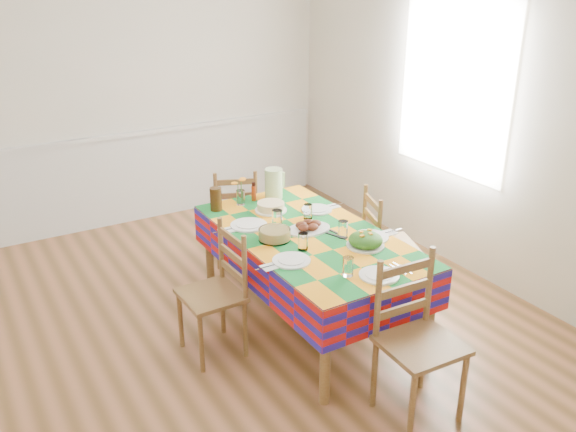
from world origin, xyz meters
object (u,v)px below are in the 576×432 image
object	(u,v)px
chair_far	(236,217)
chair_left	(216,293)
chair_near	(416,341)
tea_pitcher	(216,199)
chair_right	(386,245)
meat_platter	(308,227)
dining_table	(309,244)
green_pitcher	(274,183)

from	to	relation	value
chair_far	chair_left	xyz separation A→B (m)	(-0.70, -1.13, 0.01)
chair_near	tea_pitcher	bearing A→B (deg)	103.82
chair_far	chair_near	bearing A→B (deg)	112.20
chair_right	meat_platter	bearing A→B (deg)	105.91
meat_platter	chair_left	xyz separation A→B (m)	(-0.74, -0.05, -0.29)
dining_table	chair_right	distance (m)	0.74
tea_pitcher	green_pitcher	bearing A→B (deg)	0.55
green_pitcher	chair_right	bearing A→B (deg)	-51.38
chair_left	green_pitcher	bearing A→B (deg)	129.45
green_pitcher	chair_near	size ratio (longest dim) A/B	0.25
tea_pitcher	chair_right	world-z (taller)	tea_pitcher
dining_table	chair_left	distance (m)	0.74
chair_left	chair_near	bearing A→B (deg)	31.17
chair_near	chair_left	size ratio (longest dim) A/B	1.08
green_pitcher	chair_right	size ratio (longest dim) A/B	0.28
chair_near	chair_far	size ratio (longest dim) A/B	1.11
tea_pitcher	chair_left	xyz separation A→B (m)	(-0.35, -0.73, -0.35)
chair_near	chair_right	world-z (taller)	chair_near
green_pitcher	chair_near	world-z (taller)	chair_near
meat_platter	chair_left	world-z (taller)	chair_left
meat_platter	chair_right	distance (m)	0.75
meat_platter	chair_right	xyz separation A→B (m)	(0.69, -0.04, -0.29)
dining_table	meat_platter	bearing A→B (deg)	59.72
chair_near	meat_platter	bearing A→B (deg)	91.26
tea_pitcher	meat_platter	bearing A→B (deg)	-59.84
chair_right	chair_far	bearing A→B (deg)	52.19
green_pitcher	chair_right	xyz separation A→B (m)	(0.58, -0.72, -0.39)
meat_platter	green_pitcher	world-z (taller)	green_pitcher
chair_right	chair_left	bearing A→B (deg)	109.51
dining_table	chair_near	world-z (taller)	chair_near
chair_right	chair_near	bearing A→B (deg)	166.89
dining_table	green_pitcher	xyz separation A→B (m)	(0.14, 0.74, 0.20)
tea_pitcher	chair_left	size ratio (longest dim) A/B	0.20
chair_far	meat_platter	bearing A→B (deg)	114.12
dining_table	chair_far	distance (m)	1.15
green_pitcher	chair_left	size ratio (longest dim) A/B	0.27
meat_platter	chair_near	xyz separation A→B (m)	(-0.03, -1.18, -0.25)
green_pitcher	chair_left	distance (m)	1.19
dining_table	chair_far	xyz separation A→B (m)	(-0.01, 1.13, -0.20)
dining_table	tea_pitcher	world-z (taller)	tea_pitcher
chair_left	chair_far	bearing A→B (deg)	146.99
tea_pitcher	chair_left	bearing A→B (deg)	-115.49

